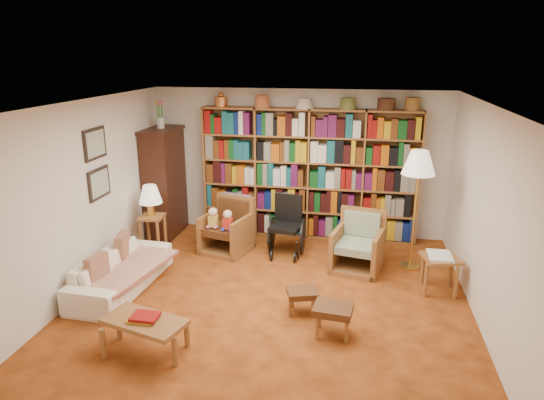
% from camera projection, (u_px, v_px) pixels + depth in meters
% --- Properties ---
extents(floor, '(5.00, 5.00, 0.00)m').
position_uv_depth(floor, '(272.00, 297.00, 6.34)').
color(floor, '#AC4F1A').
rests_on(floor, ground).
extents(ceiling, '(5.00, 5.00, 0.00)m').
position_uv_depth(ceiling, '(272.00, 104.00, 5.61)').
color(ceiling, white).
rests_on(ceiling, wall_back).
extents(wall_back, '(5.00, 0.00, 5.00)m').
position_uv_depth(wall_back, '(298.00, 163.00, 8.33)').
color(wall_back, silver).
rests_on(wall_back, floor).
extents(wall_front, '(5.00, 0.00, 5.00)m').
position_uv_depth(wall_front, '(213.00, 307.00, 3.62)').
color(wall_front, silver).
rests_on(wall_front, floor).
extents(wall_left, '(0.00, 5.00, 5.00)m').
position_uv_depth(wall_left, '(87.00, 196.00, 6.41)').
color(wall_left, silver).
rests_on(wall_left, floor).
extents(wall_right, '(0.00, 5.00, 5.00)m').
position_uv_depth(wall_right, '(487.00, 219.00, 5.54)').
color(wall_right, silver).
rests_on(wall_right, floor).
extents(bookshelf, '(3.60, 0.30, 2.42)m').
position_uv_depth(bookshelf, '(309.00, 170.00, 8.15)').
color(bookshelf, '#975F2E').
rests_on(bookshelf, floor).
extents(curio_cabinet, '(0.50, 0.95, 2.40)m').
position_uv_depth(curio_cabinet, '(164.00, 181.00, 8.33)').
color(curio_cabinet, '#3A1910').
rests_on(curio_cabinet, floor).
extents(framed_pictures, '(0.03, 0.52, 0.97)m').
position_uv_depth(framed_pictures, '(97.00, 164.00, 6.57)').
color(framed_pictures, black).
rests_on(framed_pictures, wall_left).
extents(sofa, '(1.78, 0.77, 0.51)m').
position_uv_depth(sofa, '(121.00, 271.00, 6.51)').
color(sofa, white).
rests_on(sofa, floor).
extents(sofa_throw, '(1.03, 1.60, 0.04)m').
position_uv_depth(sofa_throw, '(124.00, 268.00, 6.49)').
color(sofa_throw, beige).
rests_on(sofa_throw, sofa).
extents(cushion_left, '(0.18, 0.38, 0.37)m').
position_uv_depth(cushion_left, '(123.00, 247.00, 6.80)').
color(cushion_left, maroon).
rests_on(cushion_left, sofa).
extents(cushion_right, '(0.17, 0.36, 0.34)m').
position_uv_depth(cushion_right, '(97.00, 268.00, 6.14)').
color(cushion_right, maroon).
rests_on(cushion_right, sofa).
extents(side_table_lamp, '(0.39, 0.39, 0.61)m').
position_uv_depth(side_table_lamp, '(153.00, 226.00, 7.69)').
color(side_table_lamp, '#975F2E').
rests_on(side_table_lamp, floor).
extents(table_lamp, '(0.36, 0.36, 0.50)m').
position_uv_depth(table_lamp, '(150.00, 195.00, 7.54)').
color(table_lamp, gold).
rests_on(table_lamp, side_table_lamp).
extents(armchair_leather, '(0.87, 0.88, 0.87)m').
position_uv_depth(armchair_leather, '(228.00, 228.00, 7.80)').
color(armchair_leather, '#975F2E').
rests_on(armchair_leather, floor).
extents(armchair_sage, '(0.83, 0.85, 0.85)m').
position_uv_depth(armchair_sage, '(357.00, 246.00, 7.16)').
color(armchair_sage, '#975F2E').
rests_on(armchair_sage, floor).
extents(wheelchair, '(0.54, 0.74, 0.93)m').
position_uv_depth(wheelchair, '(287.00, 227.00, 7.66)').
color(wheelchair, black).
rests_on(wheelchair, floor).
extents(floor_lamp, '(0.47, 0.47, 1.77)m').
position_uv_depth(floor_lamp, '(419.00, 168.00, 6.78)').
color(floor_lamp, gold).
rests_on(floor_lamp, floor).
extents(side_table_papers, '(0.55, 0.55, 0.53)m').
position_uv_depth(side_table_papers, '(440.00, 263.00, 6.39)').
color(side_table_papers, '#975F2E').
rests_on(side_table_papers, floor).
extents(footstool_a, '(0.44, 0.40, 0.31)m').
position_uv_depth(footstool_a, '(302.00, 294.00, 5.90)').
color(footstool_a, '#513115').
rests_on(footstool_a, floor).
extents(footstool_b, '(0.46, 0.41, 0.36)m').
position_uv_depth(footstool_b, '(333.00, 311.00, 5.43)').
color(footstool_b, '#513115').
rests_on(footstool_b, floor).
extents(coffee_table, '(0.97, 0.66, 0.45)m').
position_uv_depth(coffee_table, '(145.00, 324.00, 5.09)').
color(coffee_table, '#975F2E').
rests_on(coffee_table, floor).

